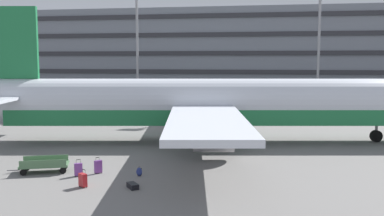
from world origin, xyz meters
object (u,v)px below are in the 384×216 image
(suitcase_orange, at_px, (98,167))
(suitcase_teal, at_px, (78,169))
(airliner, at_px, (211,105))
(backpack_large, at_px, (139,172))
(suitcase_small, at_px, (133,186))
(suitcase_scuffed, at_px, (83,180))
(baggage_cart, at_px, (44,165))

(suitcase_orange, distance_m, suitcase_teal, 1.11)
(airliner, distance_m, backpack_large, 11.20)
(suitcase_small, bearing_deg, backpack_large, 98.77)
(suitcase_orange, xyz_separation_m, suitcase_teal, (-0.85, -0.71, -0.01))
(airliner, distance_m, suitcase_orange, 11.79)
(suitcase_teal, bearing_deg, suitcase_small, -25.38)
(suitcase_scuffed, bearing_deg, airliner, 70.54)
(suitcase_small, distance_m, suitcase_orange, 3.66)
(airliner, relative_size, backpack_large, 73.46)
(airliner, relative_size, suitcase_scuffed, 43.00)
(backpack_large, bearing_deg, baggage_cart, -179.03)
(suitcase_small, distance_m, backpack_large, 2.29)
(suitcase_small, bearing_deg, airliner, 80.53)
(airliner, height_order, suitcase_teal, airliner)
(suitcase_small, height_order, baggage_cart, baggage_cart)
(suitcase_teal, height_order, suitcase_scuffed, suitcase_teal)
(airliner, bearing_deg, suitcase_scuffed, -109.46)
(backpack_large, bearing_deg, suitcase_small, -81.23)
(airliner, xyz_separation_m, suitcase_teal, (-5.73, -11.15, -2.50))
(airliner, relative_size, baggage_cart, 11.43)
(suitcase_orange, bearing_deg, baggage_cart, -175.40)
(baggage_cart, bearing_deg, backpack_large, 0.97)
(airliner, height_order, suitcase_scuffed, airliner)
(airliner, bearing_deg, suitcase_small, -99.47)
(suitcase_teal, height_order, baggage_cart, suitcase_teal)
(suitcase_scuffed, bearing_deg, backpack_large, 49.44)
(suitcase_orange, height_order, backpack_large, suitcase_orange)
(backpack_large, bearing_deg, suitcase_teal, -170.22)
(suitcase_orange, bearing_deg, suitcase_small, -41.39)
(suitcase_orange, distance_m, backpack_large, 2.40)
(backpack_large, bearing_deg, airliner, 76.76)
(airliner, distance_m, suitcase_teal, 12.78)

